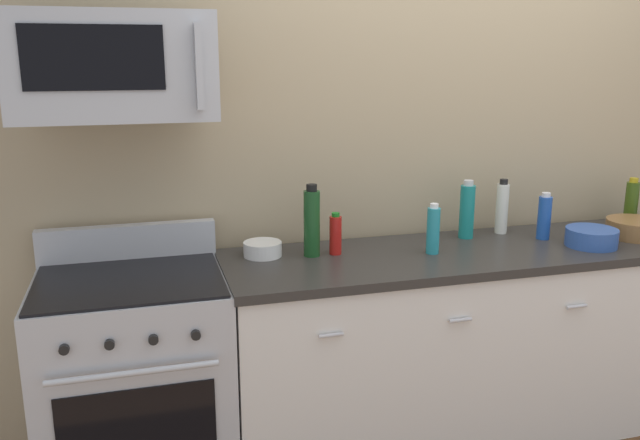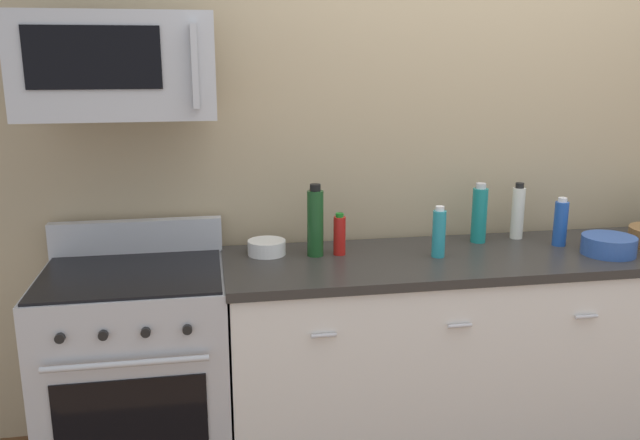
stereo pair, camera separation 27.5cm
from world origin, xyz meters
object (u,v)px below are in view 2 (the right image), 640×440
Objects in this scene: bottle_sparkling_teal at (479,214)px; bottle_soda_blue at (561,223)px; microwave at (118,66)px; bottle_vinegar_white at (518,212)px; bottle_wine_green at (315,222)px; range_oven at (139,372)px; bottle_hot_sauce_red at (339,235)px; bowl_blue_mixing at (609,245)px; bottle_dish_soap at (439,233)px; bowl_white_ceramic at (267,247)px.

bottle_soda_blue is at bearing -18.62° from bottle_sparkling_teal.
bottle_vinegar_white is at bearing 5.46° from microwave.
bottle_soda_blue is (0.14, -0.15, -0.02)m from bottle_vinegar_white.
bottle_wine_green is 1.18× the size of bottle_vinegar_white.
range_oven is 3.30× the size of bottle_wine_green.
bottle_wine_green reaches higher than bottle_hot_sauce_red.
bottle_vinegar_white reaches higher than bowl_blue_mixing.
range_oven is 1.28m from microwave.
bottle_vinegar_white is (0.48, 0.23, 0.02)m from bottle_dish_soap.
microwave is at bearing -169.32° from bowl_white_ceramic.
bottle_wine_green reaches higher than bottle_dish_soap.
bottle_vinegar_white is (0.91, 0.12, 0.04)m from bottle_hot_sauce_red.
bottle_dish_soap is at bearing -12.50° from bowl_white_ceramic.
bowl_white_ceramic is (-1.37, 0.09, -0.07)m from bottle_soda_blue.
bottle_vinegar_white is 0.96× the size of bottle_sparkling_teal.
microwave is at bearing 175.82° from bowl_blue_mixing.
microwave reaches higher than bottle_vinegar_white.
bottle_vinegar_white is 1.61× the size of bowl_white_ceramic.
bottle_hot_sauce_red reaches higher than range_oven.
bottle_sparkling_teal is at bearing 6.03° from bottle_wine_green.
bottle_dish_soap is 1.35× the size of bowl_white_ceramic.
microwave is 1.16m from bottle_hot_sauce_red.
bottle_soda_blue is 1.35× the size of bowl_white_ceramic.
bottle_soda_blue is (1.05, -0.03, 0.02)m from bottle_hot_sauce_red.
microwave is at bearing -174.98° from bottle_sparkling_teal.
bowl_white_ceramic is at bearing -178.24° from bottle_sparkling_teal.
bottle_wine_green is 1.32m from bowl_blue_mixing.
bottle_wine_green reaches higher than bowl_white_ceramic.
microwave is 2.30× the size of bottle_wine_green.
bottle_sparkling_teal reaches higher than bowl_blue_mixing.
bottle_sparkling_teal is at bearing 149.68° from bowl_blue_mixing.
range_oven is at bearing -165.09° from bowl_white_ceramic.
range_oven is 1.91m from bottle_vinegar_white.
bowl_blue_mixing is at bearing -50.26° from bottle_soda_blue.
bottle_soda_blue is at bearing -1.76° from bottle_wine_green.
range_oven is 4.65× the size of bottle_dish_soap.
bottle_dish_soap is at bearing -173.01° from bottle_soda_blue.
bottle_sparkling_teal is 1.02m from bowl_white_ceramic.
bottle_soda_blue reaches higher than bowl_blue_mixing.
bowl_white_ceramic is at bearing 170.00° from bottle_hot_sauce_red.
bottle_wine_green is 1.90× the size of bowl_white_ceramic.
bottle_sparkling_teal reaches higher than bottle_hot_sauce_red.
bottle_soda_blue is at bearing -3.72° from bowl_white_ceramic.
bottle_soda_blue is 1.38m from bowl_white_ceramic.
bottle_vinegar_white reaches higher than bottle_soda_blue.
bottle_soda_blue is at bearing -1.77° from bottle_hot_sauce_red.
bowl_white_ceramic is at bearing 167.50° from bottle_dish_soap.
microwave is 3.14× the size of bowl_blue_mixing.
bottle_vinegar_white is 0.21m from bottle_soda_blue.
bowl_blue_mixing is (0.77, -0.10, -0.06)m from bottle_dish_soap.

